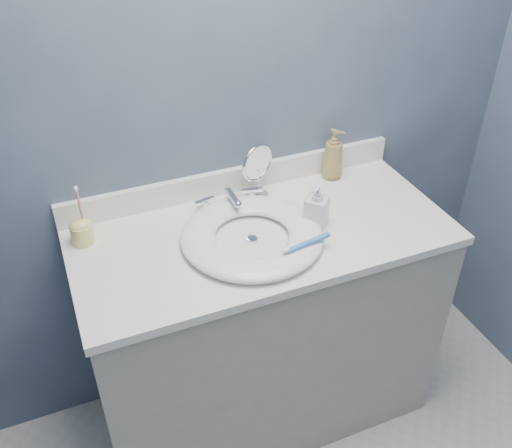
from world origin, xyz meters
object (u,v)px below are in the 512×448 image
soap_bottle_amber (333,154)px  soap_bottle_clear (317,205)px  toothbrush_holder (82,230)px  makeup_mirror (257,169)px

soap_bottle_amber → soap_bottle_clear: (-0.19, -0.24, -0.02)m
soap_bottle_amber → toothbrush_holder: bearing=148.3°
toothbrush_holder → makeup_mirror: bearing=3.1°
makeup_mirror → toothbrush_holder: makeup_mirror is taller
soap_bottle_amber → toothbrush_holder: toothbrush_holder is taller
soap_bottle_amber → toothbrush_holder: (-0.91, -0.05, -0.05)m
soap_bottle_clear → toothbrush_holder: size_ratio=0.74×
soap_bottle_clear → toothbrush_holder: 0.74m
makeup_mirror → soap_bottle_amber: size_ratio=1.06×
makeup_mirror → soap_bottle_clear: bearing=-86.0°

